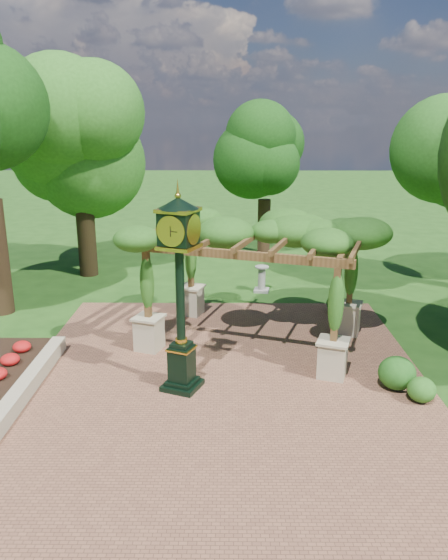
{
  "coord_description": "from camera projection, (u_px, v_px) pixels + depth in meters",
  "views": [
    {
      "loc": [
        0.13,
        -11.07,
        6.18
      ],
      "look_at": [
        0.0,
        2.5,
        2.2
      ],
      "focal_mm": 35.0,
      "sensor_mm": 36.0,
      "label": 1
    }
  ],
  "objects": [
    {
      "name": "ground",
      "position": [
        223.0,
        404.0,
        12.36
      ],
      "size": [
        120.0,
        120.0,
        0.0
      ],
      "primitive_type": "plane",
      "color": "#1E4714",
      "rests_on": "ground"
    },
    {
      "name": "border_wall",
      "position": [
        28.0,
        385.0,
        12.82
      ],
      "size": [
        0.35,
        5.0,
        0.4
      ],
      "primitive_type": "cube",
      "color": "#C6B793",
      "rests_on": "ground"
    },
    {
      "name": "sundial",
      "position": [
        262.0,
        280.0,
        20.37
      ],
      "size": [
        0.62,
        0.62,
        0.98
      ],
      "rotation": [
        0.0,
        0.0,
        -0.15
      ],
      "color": "gray",
      "rests_on": "ground"
    },
    {
      "name": "tree_north",
      "position": [
        265.0,
        157.0,
        25.31
      ],
      "size": [
        3.47,
        3.47,
        6.64
      ],
      "color": "#382316",
      "rests_on": "ground"
    },
    {
      "name": "shrub_front",
      "position": [
        422.0,
        390.0,
        12.32
      ],
      "size": [
        0.8,
        0.8,
        0.58
      ],
      "primitive_type": "ellipsoid",
      "rotation": [
        0.0,
        0.0,
        0.3
      ],
      "color": "#29631C",
      "rests_on": "brick_plaza"
    },
    {
      "name": "shrub_mid",
      "position": [
        397.0,
        373.0,
        12.9
      ],
      "size": [
        0.92,
        0.92,
        0.79
      ],
      "primitive_type": "ellipsoid",
      "rotation": [
        0.0,
        0.0,
        0.04
      ],
      "color": "#1E5317",
      "rests_on": "brick_plaza"
    },
    {
      "name": "tree_west_far",
      "position": [
        79.0,
        133.0,
        21.12
      ],
      "size": [
        4.43,
        4.43,
        8.35
      ],
      "color": "black",
      "rests_on": "ground"
    },
    {
      "name": "shrub_back",
      "position": [
        336.0,
        304.0,
        18.09
      ],
      "size": [
        0.85,
        0.85,
        0.59
      ],
      "primitive_type": "ellipsoid",
      "rotation": [
        0.0,
        0.0,
        -0.36
      ],
      "color": "#215819",
      "rests_on": "brick_plaza"
    },
    {
      "name": "brick_plaza",
      "position": [
        223.0,
        383.0,
        13.31
      ],
      "size": [
        10.0,
        12.0,
        0.04
      ],
      "primitive_type": "cube",
      "color": "brown",
      "rests_on": "ground"
    },
    {
      "name": "pedestal_clock",
      "position": [
        180.0,
        278.0,
        12.26
      ],
      "size": [
        1.19,
        1.19,
        4.65
      ],
      "rotation": [
        0.0,
        0.0,
        -0.39
      ],
      "color": "black",
      "rests_on": "brick_plaza"
    },
    {
      "name": "pergola",
      "position": [
        254.0,
        240.0,
        14.97
      ],
      "size": [
        6.73,
        5.35,
        3.69
      ],
      "rotation": [
        0.0,
        0.0,
        -0.33
      ],
      "color": "#C1B48F",
      "rests_on": "brick_plaza"
    }
  ]
}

